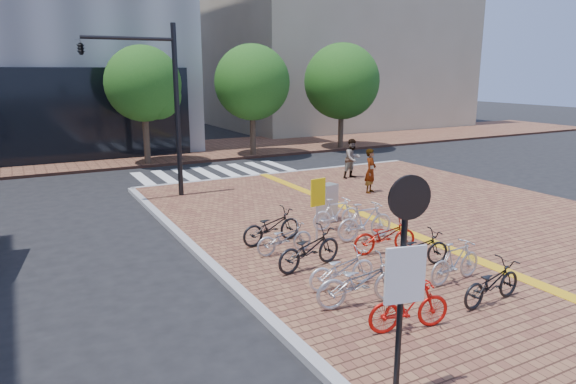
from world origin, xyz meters
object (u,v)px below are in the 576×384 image
bike_2 (342,269)px  bike_10 (365,221)px  utility_box (328,203)px  bike_5 (271,226)px  yellow_sign (318,198)px  notice_sign (405,262)px  bike_3 (309,249)px  bike_11 (336,214)px  traffic_light_pole (135,79)px  bike_9 (385,236)px  bike_6 (492,283)px  bike_0 (409,306)px  pedestrian_b (352,159)px  bike_1 (360,281)px  bike_8 (418,249)px  bike_4 (284,238)px  bike_7 (456,262)px

bike_2 → bike_10: bike_10 is taller
utility_box → bike_5: bearing=-157.3°
yellow_sign → notice_sign: 7.25m
bike_2 → bike_3: bearing=3.7°
bike_11 → traffic_light_pole: traffic_light_pole is taller
bike_11 → utility_box: size_ratio=1.33×
bike_9 → bike_11: (0.05, 2.36, 0.02)m
traffic_light_pole → bike_9: bearing=-64.3°
bike_3 → bike_6: (2.31, -3.44, -0.05)m
bike_0 → bike_3: size_ratio=0.86×
utility_box → notice_sign: size_ratio=0.36×
bike_6 → bike_9: size_ratio=0.95×
bike_10 → bike_11: (-0.15, 1.24, -0.06)m
bike_5 → bike_11: bike_11 is taller
bike_10 → pedestrian_b: pedestrian_b is taller
bike_0 → bike_1: (-0.16, 1.28, 0.02)m
bike_8 → bike_4: bearing=54.8°
bike_6 → bike_8: 2.27m
bike_8 → pedestrian_b: bearing=-17.7°
bike_2 → bike_7: (2.43, -0.96, 0.05)m
bike_4 → bike_11: bike_11 is taller
bike_4 → traffic_light_pole: traffic_light_pole is taller
bike_10 → bike_6: bearing=-179.8°
utility_box → notice_sign: bearing=-116.1°
bike_2 → bike_5: size_ratio=0.90×
pedestrian_b → notice_sign: 15.98m
bike_9 → utility_box: bearing=5.1°
bike_7 → yellow_sign: (-1.22, 3.96, 0.76)m
bike_0 → bike_11: size_ratio=1.01×
bike_3 → bike_5: bearing=-10.9°
bike_9 → yellow_sign: yellow_sign is taller
bike_6 → bike_9: bearing=-4.3°
bike_2 → bike_10: bearing=-43.6°
bike_2 → bike_8: (2.32, 0.15, 0.02)m
bike_0 → traffic_light_pole: bearing=21.3°
bike_3 → traffic_light_pole: size_ratio=0.30×
bike_2 → utility_box: 5.13m
bike_3 → pedestrian_b: pedestrian_b is taller
bike_10 → bike_8: bearing=179.6°
bike_10 → yellow_sign: size_ratio=1.01×
bike_6 → utility_box: 6.60m
bike_5 → notice_sign: 7.44m
bike_3 → notice_sign: notice_sign is taller
bike_2 → bike_7: 2.61m
notice_sign → yellow_sign: bearing=67.9°
bike_7 → bike_6: bearing=166.8°
bike_6 → notice_sign: 4.39m
bike_10 → notice_sign: bearing=149.6°
bike_0 → bike_2: bearing=11.9°
bike_1 → pedestrian_b: (7.30, 10.63, 0.37)m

